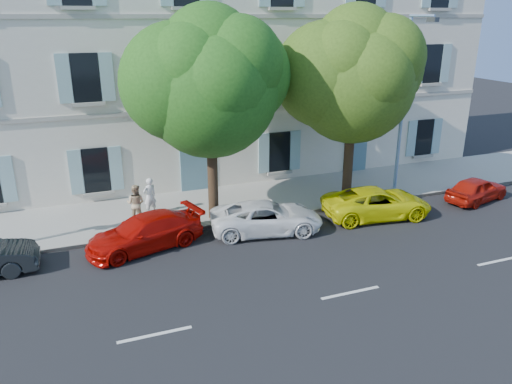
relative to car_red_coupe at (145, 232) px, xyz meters
name	(u,v)px	position (x,y,z in m)	size (l,w,h in m)	color
ground	(295,241)	(5.38, -1.39, -0.62)	(90.00, 90.00, 0.00)	black
sidewalk	(254,200)	(5.38, 3.06, -0.55)	(36.00, 4.50, 0.15)	#A09E96
kerb	(272,217)	(5.38, 0.89, -0.54)	(36.00, 0.16, 0.16)	#9E998E
building	(215,57)	(5.38, 8.81, 5.38)	(28.00, 7.00, 12.00)	silver
car_red_coupe	(145,232)	(0.00, 0.00, 0.00)	(1.75, 4.29, 1.25)	#B20B05
car_white_coupe	(267,217)	(4.68, -0.22, -0.01)	(2.02, 4.38, 1.22)	white
car_yellow_supercar	(377,203)	(9.58, -0.43, 0.01)	(2.10, 4.56, 1.27)	#DAD809
car_red_hatchback	(477,189)	(14.91, -0.44, -0.05)	(1.34, 3.34, 1.14)	#AA160A
tree_left	(210,89)	(3.06, 1.61, 4.77)	(5.25, 5.25, 8.14)	#3A2819
tree_right	(353,82)	(9.46, 1.84, 4.74)	(5.27, 5.27, 8.12)	#3A2819
street_lamp	(406,97)	(11.92, 1.43, 4.02)	(0.29, 1.69, 7.92)	#7293BF
pedestrian_a	(150,196)	(0.69, 2.90, 0.32)	(0.58, 0.38, 1.58)	silver
pedestrian_b	(136,203)	(0.02, 2.28, 0.31)	(0.76, 0.60, 1.57)	tan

